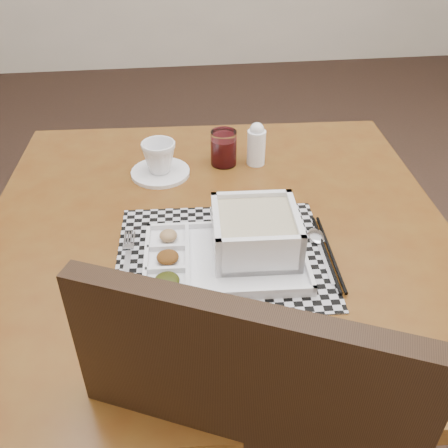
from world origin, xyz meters
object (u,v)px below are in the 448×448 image
(dining_table, at_px, (217,253))
(creamer_bottle, at_px, (256,144))
(serving_tray, at_px, (245,241))
(cup, at_px, (159,157))
(juice_glass, at_px, (224,149))

(dining_table, relative_size, creamer_bottle, 9.28)
(serving_tray, xyz_separation_m, cup, (-0.16, 0.35, 0.01))
(cup, distance_m, creamer_bottle, 0.25)
(serving_tray, height_order, cup, serving_tray)
(juice_glass, bearing_deg, creamer_bottle, -6.07)
(cup, relative_size, creamer_bottle, 0.74)
(juice_glass, distance_m, creamer_bottle, 0.09)
(serving_tray, bearing_deg, cup, 114.96)
(juice_glass, bearing_deg, serving_tray, -90.66)
(cup, height_order, juice_glass, juice_glass)
(serving_tray, height_order, juice_glass, serving_tray)
(dining_table, xyz_separation_m, juice_glass, (0.05, 0.27, 0.12))
(serving_tray, distance_m, cup, 0.39)
(dining_table, bearing_deg, juice_glass, 80.01)
(cup, xyz_separation_m, creamer_bottle, (0.25, 0.03, 0.01))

